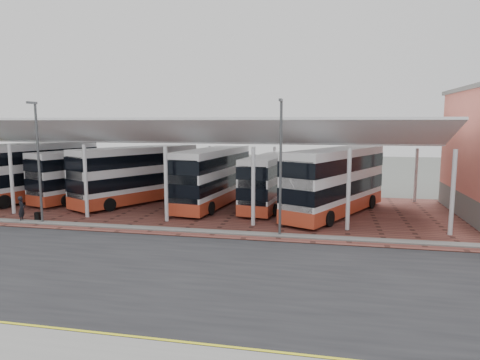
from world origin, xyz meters
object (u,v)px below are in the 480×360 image
at_px(bus_0, 34,172).
at_px(bus_1, 88,175).
at_px(bus_4, 271,181).
at_px(bus_5, 336,182).
at_px(pedestrian, 22,209).
at_px(bus_2, 137,175).
at_px(bus_3, 213,177).

distance_m(bus_0, bus_1, 4.58).
bearing_deg(bus_4, bus_5, -12.68).
distance_m(bus_4, pedestrian, 18.03).
xyz_separation_m(bus_2, bus_3, (6.49, 0.19, -0.04)).
distance_m(bus_1, bus_5, 21.29).
relative_size(bus_3, bus_5, 0.98).
height_order(bus_3, bus_4, bus_3).
relative_size(bus_2, bus_5, 0.96).
bearing_deg(bus_2, pedestrian, -93.04).
relative_size(bus_1, bus_3, 0.94).
height_order(bus_3, pedestrian, bus_3).
height_order(bus_5, pedestrian, bus_5).
bearing_deg(bus_0, bus_5, 14.14).
bearing_deg(bus_3, bus_5, -2.11).
bearing_deg(bus_4, pedestrian, -144.65).
distance_m(bus_0, bus_4, 20.58).
bearing_deg(pedestrian, bus_3, -74.30).
height_order(bus_0, bus_2, bus_0).
xyz_separation_m(bus_3, pedestrian, (-11.25, -8.13, -1.42)).
height_order(bus_1, bus_4, bus_1).
height_order(bus_0, bus_4, bus_0).
distance_m(bus_3, bus_5, 9.79).
distance_m(bus_1, bus_3, 11.53).
relative_size(bus_0, pedestrian, 7.08).
relative_size(bus_3, bus_4, 1.11).
bearing_deg(bus_5, bus_4, -174.32).
bearing_deg(bus_2, bus_5, 23.12).
xyz_separation_m(bus_1, bus_3, (11.51, -0.63, 0.14)).
xyz_separation_m(bus_5, pedestrian, (-20.92, -6.58, -1.52)).
relative_size(bus_0, bus_3, 1.07).
height_order(bus_2, bus_3, bus_2).
bearing_deg(bus_4, bus_0, -169.95).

